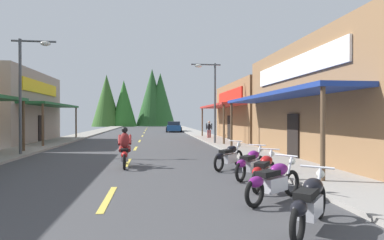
# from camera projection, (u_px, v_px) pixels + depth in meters

# --- Properties ---
(ground) EXTENTS (10.15, 81.09, 0.10)m
(ground) POSITION_uv_depth(u_px,v_px,m) (140.00, 141.00, 25.52)
(ground) COLOR #424244
(sidewalk_left) EXTENTS (2.43, 81.09, 0.12)m
(sidewalk_left) POSITION_uv_depth(u_px,v_px,m) (60.00, 141.00, 24.72)
(sidewalk_left) COLOR gray
(sidewalk_left) RESTS_ON ground
(sidewalk_right) EXTENTS (2.43, 81.09, 0.12)m
(sidewalk_right) POSITION_uv_depth(u_px,v_px,m) (214.00, 139.00, 26.32)
(sidewalk_right) COLOR #9E9991
(sidewalk_right) RESTS_ON ground
(centerline_dashes) EXTENTS (0.16, 57.07, 0.01)m
(centerline_dashes) POSITION_uv_depth(u_px,v_px,m) (141.00, 138.00, 28.93)
(centerline_dashes) COLOR #E0C64C
(centerline_dashes) RESTS_ON ground
(storefront_right_near) EXTENTS (8.09, 11.93, 5.40)m
(storefront_right_near) POSITION_uv_depth(u_px,v_px,m) (356.00, 101.00, 14.55)
(storefront_right_near) COLOR olive
(storefront_right_near) RESTS_ON ground
(storefront_right_far) EXTENTS (10.36, 10.78, 4.81)m
(storefront_right_far) POSITION_uv_depth(u_px,v_px,m) (278.00, 112.00, 26.47)
(storefront_right_far) COLOR olive
(storefront_right_far) RESTS_ON ground
(streetlamp_left) EXTENTS (2.11, 0.30, 5.84)m
(streetlamp_left) POSITION_uv_depth(u_px,v_px,m) (27.00, 79.00, 15.36)
(streetlamp_left) COLOR #474C51
(streetlamp_left) RESTS_ON ground
(streetlamp_right) EXTENTS (2.11, 0.30, 5.80)m
(streetlamp_right) POSITION_uv_depth(u_px,v_px,m) (210.00, 91.00, 21.97)
(streetlamp_right) COLOR #474C51
(streetlamp_right) RESTS_ON ground
(motorcycle_parked_right_0) EXTENTS (1.50, 1.66, 1.04)m
(motorcycle_parked_right_0) POSITION_uv_depth(u_px,v_px,m) (310.00, 202.00, 5.26)
(motorcycle_parked_right_0) COLOR black
(motorcycle_parked_right_0) RESTS_ON ground
(motorcycle_parked_right_1) EXTENTS (1.81, 1.30, 1.04)m
(motorcycle_parked_right_1) POSITION_uv_depth(u_px,v_px,m) (274.00, 180.00, 7.08)
(motorcycle_parked_right_1) COLOR black
(motorcycle_parked_right_1) RESTS_ON ground
(motorcycle_parked_right_2) EXTENTS (1.33, 1.80, 1.04)m
(motorcycle_parked_right_2) POSITION_uv_depth(u_px,v_px,m) (264.00, 170.00, 8.48)
(motorcycle_parked_right_2) COLOR black
(motorcycle_parked_right_2) RESTS_ON ground
(motorcycle_parked_right_3) EXTENTS (1.50, 1.66, 1.04)m
(motorcycle_parked_right_3) POSITION_uv_depth(u_px,v_px,m) (251.00, 163.00, 9.82)
(motorcycle_parked_right_3) COLOR black
(motorcycle_parked_right_3) RESTS_ON ground
(motorcycle_parked_right_4) EXTENTS (1.54, 1.63, 1.04)m
(motorcycle_parked_right_4) POSITION_uv_depth(u_px,v_px,m) (229.00, 156.00, 11.58)
(motorcycle_parked_right_4) COLOR black
(motorcycle_parked_right_4) RESTS_ON ground
(rider_cruising_lead) EXTENTS (0.60, 2.14, 1.57)m
(rider_cruising_lead) POSITION_uv_depth(u_px,v_px,m) (125.00, 150.00, 12.08)
(rider_cruising_lead) COLOR black
(rider_cruising_lead) RESTS_ON ground
(pedestrian_by_shop) EXTENTS (0.55, 0.35, 1.62)m
(pedestrian_by_shop) POSITION_uv_depth(u_px,v_px,m) (209.00, 129.00, 27.69)
(pedestrian_by_shop) COLOR maroon
(pedestrian_by_shop) RESTS_ON ground
(parked_car_curbside) EXTENTS (2.28, 4.40, 1.40)m
(parked_car_curbside) POSITION_uv_depth(u_px,v_px,m) (174.00, 127.00, 41.38)
(parked_car_curbside) COLOR #1E4C8C
(parked_car_curbside) RESTS_ON ground
(treeline_backdrop) EXTENTS (18.13, 9.18, 13.00)m
(treeline_backdrop) POSITION_uv_depth(u_px,v_px,m) (136.00, 100.00, 68.96)
(treeline_backdrop) COLOR #296523
(treeline_backdrop) RESTS_ON ground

